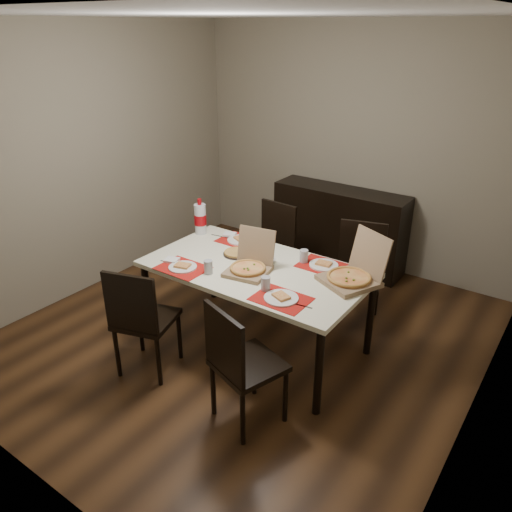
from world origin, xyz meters
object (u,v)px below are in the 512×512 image
at_px(chair_near_right, 240,362).
at_px(pizza_box_center, 249,266).
at_px(dining_table, 256,274).
at_px(dip_bowl, 268,261).
at_px(chair_far_left, 271,245).
at_px(chair_far_right, 359,269).
at_px(sideboard, 339,228).
at_px(soda_bottle, 200,219).
at_px(chair_near_left, 141,317).

height_order(chair_near_right, pizza_box_center, pizza_box_center).
bearing_deg(dining_table, chair_near_right, -61.43).
relative_size(pizza_box_center, dip_bowl, 3.33).
bearing_deg(chair_far_left, chair_far_right, 0.54).
distance_m(chair_far_left, pizza_box_center, 1.12).
distance_m(chair_near_right, pizza_box_center, 0.90).
height_order(dining_table, chair_far_right, chair_far_right).
height_order(sideboard, chair_far_left, chair_far_left).
bearing_deg(chair_far_left, soda_bottle, -123.65).
relative_size(chair_far_left, soda_bottle, 2.75).
bearing_deg(sideboard, dip_bowl, -83.57).
distance_m(chair_near_left, soda_bottle, 1.22).
distance_m(chair_near_left, pizza_box_center, 0.93).
height_order(chair_far_right, soda_bottle, soda_bottle).
relative_size(dining_table, chair_near_right, 1.94).
distance_m(chair_near_right, dip_bowl, 1.06).
relative_size(chair_far_right, pizza_box_center, 2.31).
distance_m(chair_near_right, chair_far_right, 1.73).
height_order(sideboard, soda_bottle, soda_bottle).
bearing_deg(chair_far_right, dip_bowl, -121.49).
xyz_separation_m(dining_table, dip_bowl, (0.03, 0.12, 0.08)).
bearing_deg(sideboard, chair_near_left, -97.16).
distance_m(chair_far_left, dip_bowl, 0.94).
bearing_deg(dip_bowl, chair_near_right, -66.26).
bearing_deg(pizza_box_center, chair_far_right, 63.10).
bearing_deg(pizza_box_center, chair_near_right, -58.59).
height_order(chair_near_right, soda_bottle, soda_bottle).
relative_size(chair_far_right, dip_bowl, 7.70).
xyz_separation_m(chair_near_left, chair_far_right, (1.01, 1.72, 0.00)).
bearing_deg(dip_bowl, sideboard, 96.43).
height_order(chair_near_right, chair_far_right, same).
height_order(dining_table, pizza_box_center, pizza_box_center).
bearing_deg(soda_bottle, chair_far_left, 56.35).
bearing_deg(pizza_box_center, dip_bowl, 82.51).
xyz_separation_m(sideboard, dining_table, (0.16, -1.86, 0.23)).
bearing_deg(soda_bottle, pizza_box_center, -24.58).
xyz_separation_m(sideboard, soda_bottle, (-0.68, -1.56, 0.44)).
bearing_deg(chair_near_right, dining_table, 118.57).
height_order(sideboard, chair_near_left, chair_near_left).
distance_m(chair_near_left, chair_near_right, 0.95).
height_order(dip_bowl, soda_bottle, soda_bottle).
relative_size(dining_table, dip_bowl, 14.90).
relative_size(chair_near_left, pizza_box_center, 2.31).
bearing_deg(dip_bowl, chair_far_right, 58.51).
relative_size(chair_near_right, dip_bowl, 7.70).
bearing_deg(chair_far_left, pizza_box_center, -65.80).
height_order(chair_near_left, pizza_box_center, pizza_box_center).
bearing_deg(soda_bottle, chair_far_right, 24.33).
height_order(chair_far_left, soda_bottle, soda_bottle).
bearing_deg(chair_far_right, pizza_box_center, -116.90).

